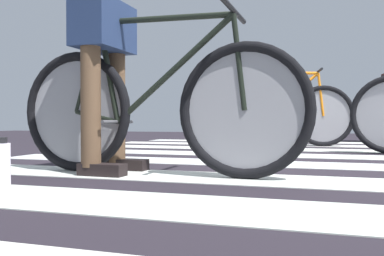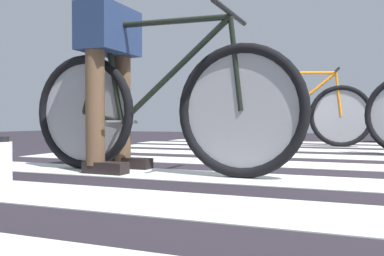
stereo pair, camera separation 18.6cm
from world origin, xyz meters
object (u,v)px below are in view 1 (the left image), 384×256
Objects in this scene: cyclist_1_of_4 at (105,63)px; water_bottle at (0,168)px; bicycle_1_of_4 at (154,106)px; bicycle_3_of_4 at (278,114)px.

water_bottle is at bearing -90.51° from cyclist_1_of_4.
cyclist_1_of_4 reaches higher than bicycle_1_of_4.
bicycle_3_of_4 is at bearing 77.92° from water_bottle.
bicycle_3_of_4 is (0.43, 2.83, 0.00)m from bicycle_1_of_4.
bicycle_1_of_4 is at bearing -106.94° from bicycle_3_of_4.
bicycle_1_of_4 is 0.89m from water_bottle.
cyclist_1_of_4 reaches higher than water_bottle.
bicycle_1_of_4 is 1.75× the size of cyclist_1_of_4.
water_bottle is (-0.04, -0.79, -0.53)m from cyclist_1_of_4.
bicycle_1_of_4 is at bearing 66.03° from water_bottle.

